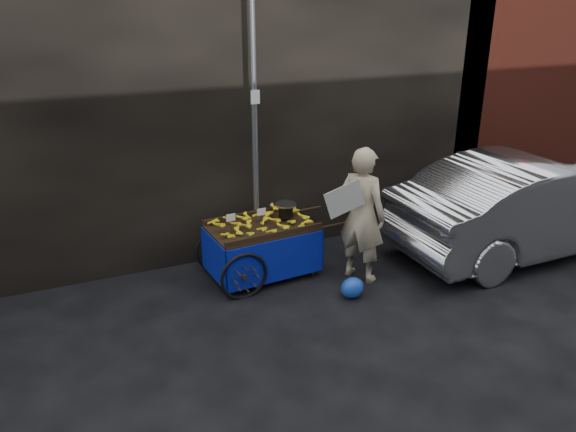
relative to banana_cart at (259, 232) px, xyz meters
name	(u,v)px	position (x,y,z in m)	size (l,w,h in m)	color
ground	(272,306)	(-0.16, -0.84, -0.65)	(80.00, 80.00, 0.00)	black
building_wall	(229,76)	(0.24, 1.76, 1.85)	(13.50, 2.00, 5.00)	black
street_pole	(255,126)	(0.14, 0.46, 1.36)	(0.12, 0.10, 4.00)	slate
banana_cart	(259,232)	(0.00, 0.00, 0.00)	(2.00, 1.05, 1.06)	black
vendor	(362,215)	(1.24, -0.60, 0.28)	(1.01, 0.81, 1.86)	#BDAE8D
plastic_bag	(352,288)	(0.87, -1.06, -0.51)	(0.31, 0.25, 0.28)	#1743B3
parked_car	(533,204)	(4.07, -0.83, 0.08)	(1.55, 4.46, 1.47)	silver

